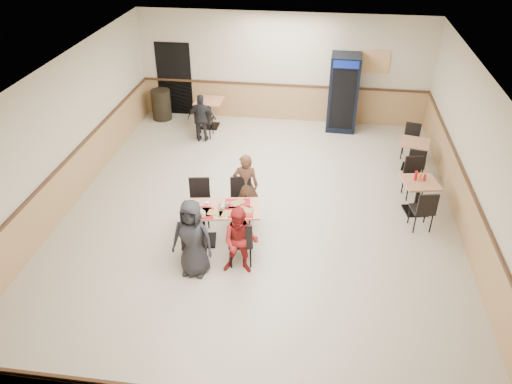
# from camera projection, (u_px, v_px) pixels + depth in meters

# --- Properties ---
(ground) EXTENTS (10.00, 10.00, 0.00)m
(ground) POSITION_uv_depth(u_px,v_px,m) (259.00, 217.00, 10.26)
(ground) COLOR beige
(ground) RESTS_ON ground
(room_shell) EXTENTS (10.00, 10.00, 10.00)m
(room_shell) POSITION_uv_depth(u_px,v_px,m) (347.00, 142.00, 11.89)
(room_shell) COLOR silver
(room_shell) RESTS_ON ground
(main_table) EXTENTS (1.52, 0.93, 0.76)m
(main_table) POSITION_uv_depth(u_px,v_px,m) (222.00, 219.00, 9.31)
(main_table) COLOR black
(main_table) RESTS_ON ground
(main_chairs) EXTENTS (1.51, 1.85, 0.97)m
(main_chairs) POSITION_uv_depth(u_px,v_px,m) (219.00, 220.00, 9.32)
(main_chairs) COLOR black
(main_chairs) RESTS_ON ground
(diner_woman_left) EXTENTS (0.75, 0.52, 1.46)m
(diner_woman_left) POSITION_uv_depth(u_px,v_px,m) (192.00, 238.00, 8.45)
(diner_woman_left) COLOR black
(diner_woman_left) RESTS_ON ground
(diner_woman_right) EXTENTS (0.64, 0.51, 1.30)m
(diner_woman_right) POSITION_uv_depth(u_px,v_px,m) (240.00, 241.00, 8.51)
(diner_woman_right) COLOR maroon
(diner_woman_right) RESTS_ON ground
(diner_man_opposite) EXTENTS (0.54, 0.39, 1.41)m
(diner_man_opposite) POSITION_uv_depth(u_px,v_px,m) (246.00, 186.00, 9.94)
(diner_man_opposite) COLOR brown
(diner_man_opposite) RESTS_ON ground
(lone_diner) EXTENTS (0.75, 0.31, 1.27)m
(lone_diner) POSITION_uv_depth(u_px,v_px,m) (202.00, 118.00, 12.92)
(lone_diner) COLOR black
(lone_diner) RESTS_ON ground
(tabletop_clutter) EXTENTS (1.26, 0.80, 0.12)m
(tabletop_clutter) POSITION_uv_depth(u_px,v_px,m) (218.00, 210.00, 9.09)
(tabletop_clutter) COLOR #B40C15
(tabletop_clutter) RESTS_ON main_table
(side_table_near) EXTENTS (0.80, 0.80, 0.73)m
(side_table_near) POSITION_uv_depth(u_px,v_px,m) (418.00, 192.00, 10.18)
(side_table_near) COLOR black
(side_table_near) RESTS_ON ground
(side_table_near_chair_south) EXTENTS (0.50, 0.50, 0.92)m
(side_table_near_chair_south) POSITION_uv_depth(u_px,v_px,m) (422.00, 208.00, 9.70)
(side_table_near_chair_south) COLOR black
(side_table_near_chair_south) RESTS_ON ground
(side_table_near_chair_north) EXTENTS (0.50, 0.50, 0.92)m
(side_table_near_chair_north) POSITION_uv_depth(u_px,v_px,m) (414.00, 178.00, 10.68)
(side_table_near_chair_north) COLOR black
(side_table_near_chair_north) RESTS_ON ground
(side_table_far) EXTENTS (0.78, 0.78, 0.69)m
(side_table_far) POSITION_uv_depth(u_px,v_px,m) (414.00, 151.00, 11.75)
(side_table_far) COLOR black
(side_table_far) RESTS_ON ground
(side_table_far_chair_south) EXTENTS (0.49, 0.49, 0.88)m
(side_table_far_chair_south) POSITION_uv_depth(u_px,v_px,m) (417.00, 163.00, 11.29)
(side_table_far_chair_south) COLOR black
(side_table_far_chair_south) RESTS_ON ground
(side_table_far_chair_north) EXTENTS (0.49, 0.49, 0.88)m
(side_table_far_chair_north) POSITION_uv_depth(u_px,v_px,m) (410.00, 141.00, 12.22)
(side_table_far_chair_north) COLOR black
(side_table_far_chair_north) RESTS_ON ground
(condiment_caddy) EXTENTS (0.23, 0.06, 0.20)m
(condiment_caddy) POSITION_uv_depth(u_px,v_px,m) (419.00, 176.00, 10.05)
(condiment_caddy) COLOR red
(condiment_caddy) RESTS_ON side_table_near
(back_table) EXTENTS (0.74, 0.74, 0.78)m
(back_table) POSITION_uv_depth(u_px,v_px,m) (209.00, 109.00, 13.73)
(back_table) COLOR black
(back_table) RESTS_ON ground
(back_table_chair_lone) EXTENTS (0.47, 0.47, 0.99)m
(back_table_chair_lone) POSITION_uv_depth(u_px,v_px,m) (204.00, 119.00, 13.22)
(back_table_chair_lone) COLOR black
(back_table_chair_lone) RESTS_ON ground
(pepsi_cooler) EXTENTS (0.81, 0.82, 2.06)m
(pepsi_cooler) POSITION_uv_depth(u_px,v_px,m) (343.00, 93.00, 13.37)
(pepsi_cooler) COLOR black
(pepsi_cooler) RESTS_ON ground
(trash_bin) EXTENTS (0.55, 0.55, 0.86)m
(trash_bin) POSITION_uv_depth(u_px,v_px,m) (161.00, 105.00, 14.24)
(trash_bin) COLOR black
(trash_bin) RESTS_ON ground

